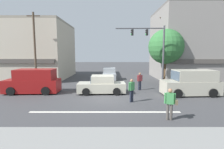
{
  "coord_description": "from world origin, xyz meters",
  "views": [
    {
      "loc": [
        0.43,
        -13.53,
        3.44
      ],
      "look_at": [
        0.46,
        2.0,
        1.6
      ],
      "focal_mm": 28.0,
      "sensor_mm": 36.0,
      "label": 1
    }
  ],
  "objects_px": {
    "street_tree": "(166,47)",
    "sedan_approaching_near": "(101,85)",
    "van_waiting_far": "(191,83)",
    "traffic_light_mast": "(153,46)",
    "pedestrian_foreground_with_bag": "(170,102)",
    "pedestrian_mid_crossing": "(139,80)",
    "sedan_parked_curbside": "(109,74)",
    "utility_pole_far_right": "(164,47)",
    "van_crossing_center": "(33,82)",
    "pedestrian_far_side": "(131,89)",
    "utility_pole_near_left": "(34,48)"
  },
  "relations": [
    {
      "from": "street_tree",
      "to": "traffic_light_mast",
      "type": "distance_m",
      "value": 3.42
    },
    {
      "from": "traffic_light_mast",
      "to": "sedan_approaching_near",
      "type": "distance_m",
      "value": 6.66
    },
    {
      "from": "van_waiting_far",
      "to": "utility_pole_far_right",
      "type": "bearing_deg",
      "value": 88.73
    },
    {
      "from": "utility_pole_far_right",
      "to": "van_waiting_far",
      "type": "distance_m",
      "value": 9.22
    },
    {
      "from": "sedan_approaching_near",
      "to": "van_waiting_far",
      "type": "bearing_deg",
      "value": -4.99
    },
    {
      "from": "utility_pole_near_left",
      "to": "sedan_approaching_near",
      "type": "distance_m",
      "value": 9.33
    },
    {
      "from": "van_crossing_center",
      "to": "pedestrian_mid_crossing",
      "type": "height_order",
      "value": "van_crossing_center"
    },
    {
      "from": "utility_pole_far_right",
      "to": "pedestrian_mid_crossing",
      "type": "relative_size",
      "value": 5.05
    },
    {
      "from": "pedestrian_foreground_with_bag",
      "to": "pedestrian_mid_crossing",
      "type": "height_order",
      "value": "same"
    },
    {
      "from": "van_waiting_far",
      "to": "pedestrian_mid_crossing",
      "type": "xyz_separation_m",
      "value": [
        -3.98,
        2.05,
        -0.06
      ]
    },
    {
      "from": "utility_pole_far_right",
      "to": "sedan_approaching_near",
      "type": "xyz_separation_m",
      "value": [
        -7.71,
        -7.92,
        -3.66
      ]
    },
    {
      "from": "traffic_light_mast",
      "to": "pedestrian_foreground_with_bag",
      "type": "relative_size",
      "value": 3.71
    },
    {
      "from": "van_waiting_far",
      "to": "sedan_parked_curbside",
      "type": "relative_size",
      "value": 1.14
    },
    {
      "from": "van_crossing_center",
      "to": "traffic_light_mast",
      "type": "bearing_deg",
      "value": 12.48
    },
    {
      "from": "street_tree",
      "to": "sedan_approaching_near",
      "type": "distance_m",
      "value": 9.56
    },
    {
      "from": "utility_pole_near_left",
      "to": "utility_pole_far_right",
      "type": "relative_size",
      "value": 0.94
    },
    {
      "from": "traffic_light_mast",
      "to": "van_crossing_center",
      "type": "xyz_separation_m",
      "value": [
        -11.08,
        -2.45,
        -3.17
      ]
    },
    {
      "from": "utility_pole_far_right",
      "to": "van_waiting_far",
      "type": "relative_size",
      "value": 1.79
    },
    {
      "from": "pedestrian_foreground_with_bag",
      "to": "van_crossing_center",
      "type": "bearing_deg",
      "value": 147.44
    },
    {
      "from": "utility_pole_far_right",
      "to": "van_crossing_center",
      "type": "distance_m",
      "value": 16.14
    },
    {
      "from": "utility_pole_far_right",
      "to": "traffic_light_mast",
      "type": "xyz_separation_m",
      "value": [
        -2.64,
        -5.35,
        -0.19
      ]
    },
    {
      "from": "pedestrian_mid_crossing",
      "to": "pedestrian_far_side",
      "type": "height_order",
      "value": "same"
    },
    {
      "from": "sedan_approaching_near",
      "to": "pedestrian_mid_crossing",
      "type": "relative_size",
      "value": 2.5
    },
    {
      "from": "street_tree",
      "to": "sedan_approaching_near",
      "type": "relative_size",
      "value": 1.51
    },
    {
      "from": "pedestrian_far_side",
      "to": "sedan_parked_curbside",
      "type": "bearing_deg",
      "value": 99.05
    },
    {
      "from": "sedan_parked_curbside",
      "to": "pedestrian_far_side",
      "type": "bearing_deg",
      "value": -80.95
    },
    {
      "from": "sedan_approaching_near",
      "to": "pedestrian_mid_crossing",
      "type": "bearing_deg",
      "value": 21.49
    },
    {
      "from": "traffic_light_mast",
      "to": "van_crossing_center",
      "type": "distance_m",
      "value": 11.78
    },
    {
      "from": "pedestrian_foreground_with_bag",
      "to": "pedestrian_far_side",
      "type": "xyz_separation_m",
      "value": [
        -1.62,
        3.43,
        -0.0
      ]
    },
    {
      "from": "sedan_approaching_near",
      "to": "pedestrian_mid_crossing",
      "type": "height_order",
      "value": "pedestrian_mid_crossing"
    },
    {
      "from": "sedan_parked_curbside",
      "to": "traffic_light_mast",
      "type": "bearing_deg",
      "value": -51.24
    },
    {
      "from": "sedan_parked_curbside",
      "to": "pedestrian_foreground_with_bag",
      "type": "relative_size",
      "value": 2.47
    },
    {
      "from": "van_waiting_far",
      "to": "sedan_approaching_near",
      "type": "height_order",
      "value": "van_waiting_far"
    },
    {
      "from": "utility_pole_far_right",
      "to": "pedestrian_mid_crossing",
      "type": "bearing_deg",
      "value": -122.56
    },
    {
      "from": "street_tree",
      "to": "sedan_parked_curbside",
      "type": "xyz_separation_m",
      "value": [
        -6.58,
        2.91,
        -3.55
      ]
    },
    {
      "from": "street_tree",
      "to": "traffic_light_mast",
      "type": "xyz_separation_m",
      "value": [
        -2.06,
        -2.72,
        -0.08
      ]
    },
    {
      "from": "utility_pole_far_right",
      "to": "sedan_approaching_near",
      "type": "height_order",
      "value": "utility_pole_far_right"
    },
    {
      "from": "pedestrian_foreground_with_bag",
      "to": "pedestrian_far_side",
      "type": "bearing_deg",
      "value": 115.37
    },
    {
      "from": "utility_pole_far_right",
      "to": "van_crossing_center",
      "type": "relative_size",
      "value": 1.81
    },
    {
      "from": "utility_pole_near_left",
      "to": "utility_pole_far_right",
      "type": "bearing_deg",
      "value": 13.39
    },
    {
      "from": "utility_pole_near_left",
      "to": "pedestrian_far_side",
      "type": "height_order",
      "value": "utility_pole_near_left"
    },
    {
      "from": "van_crossing_center",
      "to": "pedestrian_foreground_with_bag",
      "type": "relative_size",
      "value": 2.79
    },
    {
      "from": "sedan_approaching_near",
      "to": "pedestrian_foreground_with_bag",
      "type": "xyz_separation_m",
      "value": [
        3.92,
        -6.22,
        0.24
      ]
    },
    {
      "from": "utility_pole_near_left",
      "to": "pedestrian_foreground_with_bag",
      "type": "height_order",
      "value": "utility_pole_near_left"
    },
    {
      "from": "sedan_parked_curbside",
      "to": "pedestrian_mid_crossing",
      "type": "xyz_separation_m",
      "value": [
        3.0,
        -6.81,
        0.24
      ]
    },
    {
      "from": "utility_pole_near_left",
      "to": "van_crossing_center",
      "type": "bearing_deg",
      "value": -69.59
    },
    {
      "from": "sedan_parked_curbside",
      "to": "pedestrian_far_side",
      "type": "relative_size",
      "value": 2.47
    },
    {
      "from": "sedan_parked_curbside",
      "to": "pedestrian_foreground_with_bag",
      "type": "distance_m",
      "value": 14.82
    },
    {
      "from": "street_tree",
      "to": "pedestrian_foreground_with_bag",
      "type": "distance_m",
      "value": 12.41
    },
    {
      "from": "utility_pole_near_left",
      "to": "sedan_parked_curbside",
      "type": "xyz_separation_m",
      "value": [
        8.11,
        3.92,
        -3.39
      ]
    }
  ]
}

